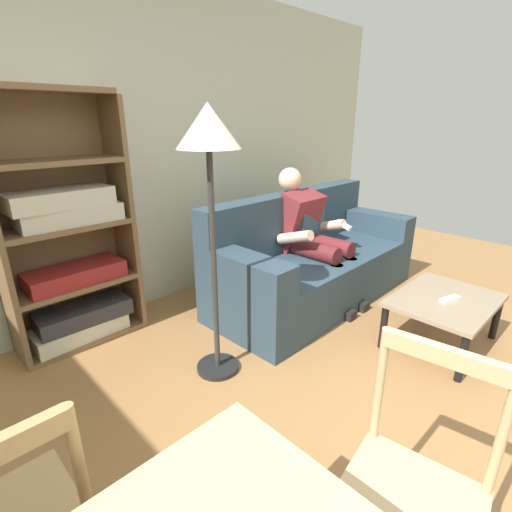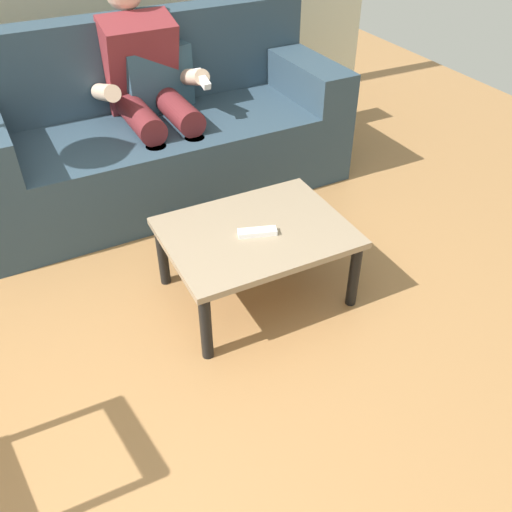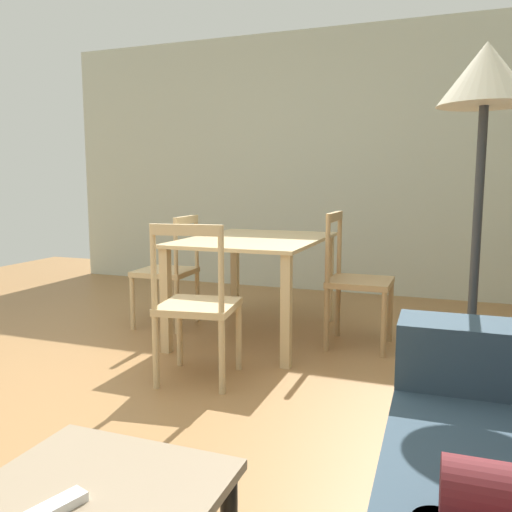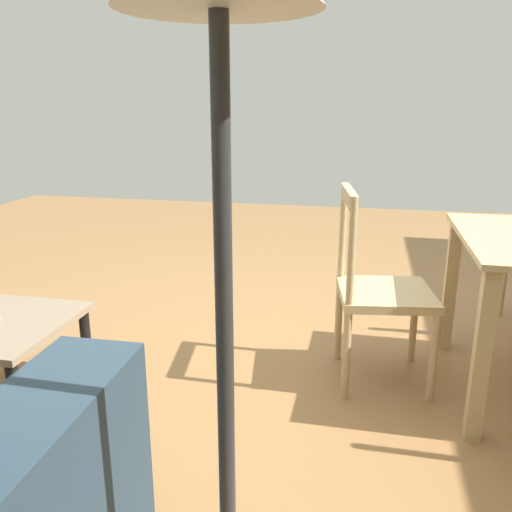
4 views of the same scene
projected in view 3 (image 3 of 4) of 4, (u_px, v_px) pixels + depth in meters
ground_plane at (139, 411)px, 2.64m from camera, size 8.59×8.59×0.00m
wall_side at (310, 163)px, 5.51m from camera, size 0.12×5.60×2.67m
tv_remote at (51, 509)px, 1.23m from camera, size 0.18×0.10×0.02m
dining_table at (256, 252)px, 3.87m from camera, size 1.29×0.94×0.73m
dining_chair_near_wall at (356, 281)px, 3.64m from camera, size 0.42×0.42×0.93m
dining_chair_facing_couch at (197, 305)px, 2.99m from camera, size 0.48×0.48×0.92m
dining_chair_by_doorway at (169, 271)px, 4.16m from camera, size 0.44×0.44×0.88m
floor_lamp at (484, 113)px, 2.04m from camera, size 0.36×0.36×1.67m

